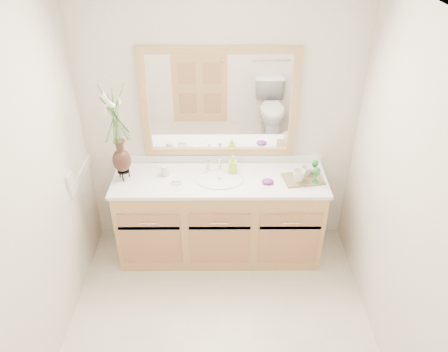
{
  "coord_description": "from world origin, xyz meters",
  "views": [
    {
      "loc": [
        0.02,
        -2.13,
        2.89
      ],
      "look_at": [
        0.04,
        0.65,
        1.09
      ],
      "focal_mm": 35.0,
      "sensor_mm": 36.0,
      "label": 1
    }
  ],
  "objects_px": {
    "tumbler": "(165,170)",
    "soap_bottle": "(233,164)",
    "flower_vase": "(116,124)",
    "tray": "(303,179)"
  },
  "relations": [
    {
      "from": "tumbler",
      "to": "soap_bottle",
      "type": "height_order",
      "value": "soap_bottle"
    },
    {
      "from": "flower_vase",
      "to": "tumbler",
      "type": "distance_m",
      "value": 0.58
    },
    {
      "from": "tumbler",
      "to": "tray",
      "type": "xyz_separation_m",
      "value": [
        1.19,
        -0.08,
        -0.04
      ]
    },
    {
      "from": "tumbler",
      "to": "flower_vase",
      "type": "bearing_deg",
      "value": -171.01
    },
    {
      "from": "tumbler",
      "to": "tray",
      "type": "relative_size",
      "value": 0.28
    },
    {
      "from": "flower_vase",
      "to": "soap_bottle",
      "type": "distance_m",
      "value": 1.04
    },
    {
      "from": "flower_vase",
      "to": "tumbler",
      "type": "height_order",
      "value": "flower_vase"
    },
    {
      "from": "tumbler",
      "to": "soap_bottle",
      "type": "distance_m",
      "value": 0.59
    },
    {
      "from": "tumbler",
      "to": "soap_bottle",
      "type": "bearing_deg",
      "value": 4.99
    },
    {
      "from": "soap_bottle",
      "to": "tray",
      "type": "relative_size",
      "value": 0.43
    }
  ]
}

